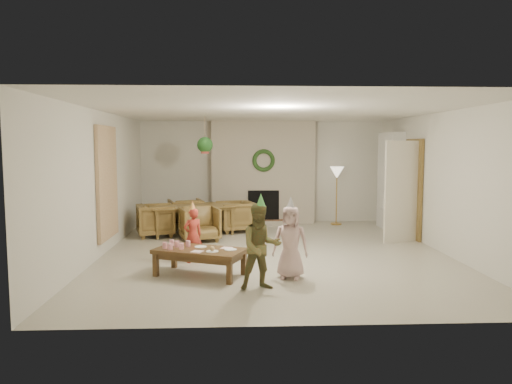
{
  "coord_description": "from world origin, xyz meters",
  "views": [
    {
      "loc": [
        -0.69,
        -8.37,
        1.9
      ],
      "look_at": [
        -0.3,
        0.4,
        1.05
      ],
      "focal_mm": 33.55,
      "sensor_mm": 36.0,
      "label": 1
    }
  ],
  "objects": [
    {
      "name": "dining_table",
      "position": [
        -1.61,
        1.87,
        0.31
      ],
      "size": [
        1.96,
        1.43,
        0.62
      ],
      "primitive_type": "imported",
      "rotation": [
        0.0,
        0.0,
        0.28
      ],
      "color": "brown",
      "rests_on": "floor"
    },
    {
      "name": "napkin_right",
      "position": [
        -0.82,
        -1.44,
        0.4
      ],
      "size": [
        0.2,
        0.2,
        0.01
      ],
      "primitive_type": "cube",
      "rotation": [
        0.0,
        0.0,
        -0.4
      ],
      "color": "#FFBBC9",
      "rests_on": "coffee_table_top"
    },
    {
      "name": "plate_b",
      "position": [
        -1.02,
        -1.65,
        0.4
      ],
      "size": [
        0.23,
        0.23,
        0.01
      ],
      "primitive_type": "cylinder",
      "rotation": [
        0.0,
        0.0,
        -0.4
      ],
      "color": "white",
      "rests_on": "coffee_table_top"
    },
    {
      "name": "coffee_leg_fl",
      "position": [
        -1.85,
        -1.48,
        0.17
      ],
      "size": [
        0.09,
        0.09,
        0.34
      ],
      "primitive_type": "cube",
      "rotation": [
        0.0,
        0.0,
        -0.4
      ],
      "color": "#52371B",
      "rests_on": "floor"
    },
    {
      "name": "bookshelf_shelf_d",
      "position": [
        2.82,
        2.3,
        1.65
      ],
      "size": [
        0.3,
        0.92,
        0.03
      ],
      "primitive_type": "cube",
      "color": "white",
      "rests_on": "bookshelf_carcass"
    },
    {
      "name": "coffee_table_apron",
      "position": [
        -1.21,
        -1.46,
        0.3
      ],
      "size": [
        1.31,
        0.97,
        0.08
      ],
      "primitive_type": "cube",
      "rotation": [
        0.0,
        0.0,
        -0.4
      ],
      "color": "#52371B",
      "rests_on": "floor"
    },
    {
      "name": "coffee_leg_br",
      "position": [
        -0.56,
        -1.45,
        0.17
      ],
      "size": [
        0.09,
        0.09,
        0.34
      ],
      "primitive_type": "cube",
      "rotation": [
        0.0,
        0.0,
        -0.4
      ],
      "color": "#52371B",
      "rests_on": "floor"
    },
    {
      "name": "curtain_panel",
      "position": [
        -2.96,
        0.2,
        1.25
      ],
      "size": [
        0.06,
        1.2,
        2.0
      ],
      "primitive_type": "cube",
      "color": "beige",
      "rests_on": "wall_left"
    },
    {
      "name": "bookshelf_shelf_b",
      "position": [
        2.82,
        2.3,
        0.85
      ],
      "size": [
        0.3,
        0.92,
        0.03
      ],
      "primitive_type": "cube",
      "color": "white",
      "rests_on": "bookshelf_carcass"
    },
    {
      "name": "floor_lamp_post",
      "position": [
        1.76,
        3.0,
        0.65
      ],
      "size": [
        0.03,
        0.03,
        1.26
      ],
      "primitive_type": "cylinder",
      "color": "gold",
      "rests_on": "floor"
    },
    {
      "name": "hanging_plant_pot",
      "position": [
        -1.3,
        1.5,
        1.8
      ],
      "size": [
        0.16,
        0.16,
        0.12
      ],
      "primitive_type": "cylinder",
      "color": "#A63F35",
      "rests_on": "hanging_plant_cord"
    },
    {
      "name": "door_frame",
      "position": [
        2.96,
        1.2,
        1.02
      ],
      "size": [
        0.05,
        0.86,
        2.04
      ],
      "primitive_type": "cube",
      "color": "brown",
      "rests_on": "floor"
    },
    {
      "name": "ceiling",
      "position": [
        0.0,
        0.0,
        2.5
      ],
      "size": [
        7.0,
        7.0,
        0.0
      ],
      "primitive_type": "plane",
      "rotation": [
        3.14,
        0.0,
        0.0
      ],
      "color": "white",
      "rests_on": "wall_back"
    },
    {
      "name": "coffee_leg_bl",
      "position": [
        -1.64,
        -0.99,
        0.17
      ],
      "size": [
        0.09,
        0.09,
        0.34
      ],
      "primitive_type": "cube",
      "rotation": [
        0.0,
        0.0,
        -0.4
      ],
      "color": "#52371B",
      "rests_on": "floor"
    },
    {
      "name": "coffee_table_top",
      "position": [
        -1.21,
        -1.46,
        0.37
      ],
      "size": [
        1.44,
        1.1,
        0.06
      ],
      "primitive_type": "cube",
      "rotation": [
        0.0,
        0.0,
        -0.4
      ],
      "color": "#52371B",
      "rests_on": "floor"
    },
    {
      "name": "cup_f",
      "position": [
        -1.39,
        -1.3,
        0.44
      ],
      "size": [
        0.09,
        0.09,
        0.09
      ],
      "primitive_type": "cylinder",
      "rotation": [
        0.0,
        0.0,
        -0.4
      ],
      "color": "white",
      "rests_on": "coffee_table_top"
    },
    {
      "name": "plate_a",
      "position": [
        -1.2,
        -1.34,
        0.4
      ],
      "size": [
        0.23,
        0.23,
        0.01
      ],
      "primitive_type": "cylinder",
      "rotation": [
        0.0,
        0.0,
        -0.4
      ],
      "color": "white",
      "rests_on": "coffee_table_top"
    },
    {
      "name": "party_hat_pink",
      "position": [
        0.1,
        -1.67,
        1.09
      ],
      "size": [
        0.18,
        0.18,
        0.19
      ],
      "primitive_type": "cone",
      "rotation": [
        0.0,
        0.0,
        -0.41
      ],
      "color": "silver",
      "rests_on": "child_pink"
    },
    {
      "name": "child_plaid",
      "position": [
        -0.35,
        -2.17,
        0.57
      ],
      "size": [
        0.63,
        0.53,
        1.15
      ],
      "primitive_type": "imported",
      "rotation": [
        0.0,
        0.0,
        0.19
      ],
      "color": "brown",
      "rests_on": "floor"
    },
    {
      "name": "wall_right",
      "position": [
        3.0,
        0.0,
        1.25
      ],
      "size": [
        0.0,
        7.0,
        7.0
      ],
      "primitive_type": "plane",
      "rotation": [
        1.57,
        0.0,
        -1.57
      ],
      "color": "silver",
      "rests_on": "floor"
    },
    {
      "name": "books_row_mid",
      "position": [
        2.8,
        2.35,
        0.99
      ],
      "size": [
        0.2,
        0.44,
        0.24
      ],
      "primitive_type": "cube",
      "color": "navy",
      "rests_on": "bookshelf_shelf_b"
    },
    {
      "name": "cup_d",
      "position": [
        -1.55,
        -1.32,
        0.44
      ],
      "size": [
        0.09,
        0.09,
        0.09
      ],
      "primitive_type": "cylinder",
      "rotation": [
        0.0,
        0.0,
        -0.4
      ],
      "color": "white",
      "rests_on": "coffee_table_top"
    },
    {
      "name": "napkin_left",
      "position": [
        -1.23,
        -1.65,
        0.4
      ],
      "size": [
        0.2,
        0.2,
        0.01
      ],
      "primitive_type": "cube",
      "rotation": [
        0.0,
        0.0,
        -0.4
      ],
      "color": "#FFBBC9",
      "rests_on": "coffee_table_top"
    },
    {
      "name": "door_leaf",
      "position": [
        2.58,
        0.82,
        1.0
      ],
      "size": [
        0.77,
        0.32,
        2.0
      ],
      "primitive_type": "cube",
      "rotation": [
        0.0,
        0.0,
        -1.22
      ],
      "color": "beige",
      "rests_on": "floor"
    },
    {
      "name": "bookshelf_shelf_c",
      "position": [
        2.82,
        2.3,
        1.25
      ],
      "size": [
        0.3,
        0.92,
        0.03
      ],
      "primitive_type": "cube",
      "color": "white",
      "rests_on": "bookshelf_carcass"
    },
    {
      "name": "party_hat_red",
      "position": [
        -1.38,
        -0.66,
        0.93
      ],
      "size": [
        0.14,
        0.14,
        0.17
      ],
      "primitive_type": "cone",
      "rotation": [
        0.0,
        0.0,
        0.18
      ],
      "color": "#E4D84C",
      "rests_on": "child_red"
    },
    {
      "name": "plate_c",
      "position": [
        -0.75,
        -1.55,
        0.4
      ],
      "size": [
        0.23,
        0.23,
        0.01
      ],
      "primitive_type": "cylinder",
      "rotation": [
        0.0,
        0.0,
        -0.4
      ],
      "color": "white",
      "rests_on": "coffee_table_top"
    },
    {
      "name": "hanging_plant_cord",
      "position": [
        -1.3,
        1.5,
        2.15
      ],
      "size": [
        0.01,
        0.01,
        0.7
      ],
      "primitive_type": "cylinder",
      "color": "tan",
      "rests_on": "ceiling"
    },
    {
      "name": "floor_lamp_shade",
      "position": [
        1.76,
        3.0,
        1.26
      ],
      "size": [
        0.34,
        0.34,
        0.28
      ],
      "primitive_type": "cone",
      "rotation": [
        3.14,
        0.0,
        0.0
      ],
      "color": "beige",
      "rests_on": "floor_lamp_post"
    },
    {
      "name": "fireplace_wreath",
      "position": [
        0.0,
        3.07,
        1.55
      ],
      "size": [
        0.54,
        0.1,
        0.54
      ],
      "primitive_type": "torus",
      "rotation": [
        1.57,
        0.0,
        0.0
      ],
      "color": "#1E4118",
      "rests_on": "fireplace_mass"
    },
    {
      "name": "child_red",
      "position": [
        -1.38,
        -0.66,
        0.45
      ],
      "size": [
        0.39,
        0.35,
        0.89
      ],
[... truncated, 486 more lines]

